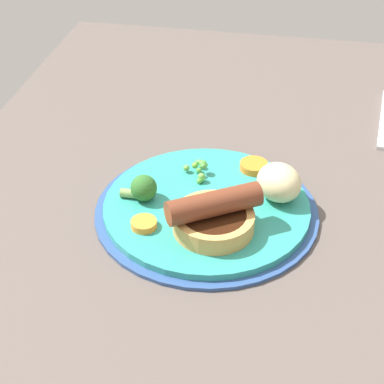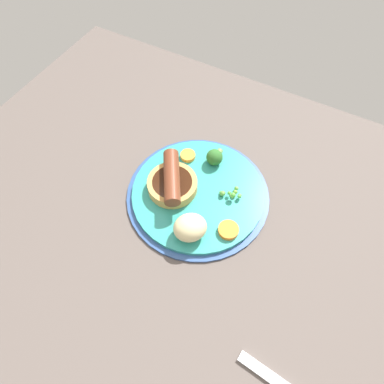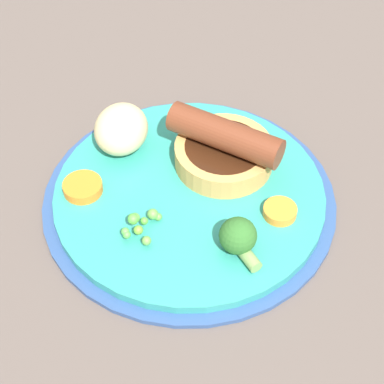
% 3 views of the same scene
% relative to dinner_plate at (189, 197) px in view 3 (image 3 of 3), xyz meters
% --- Properties ---
extents(dining_table, '(1.10, 0.80, 0.03)m').
position_rel_dinner_plate_xyz_m(dining_table, '(-0.03, 0.04, -0.02)').
color(dining_table, '#564C47').
rests_on(dining_table, ground).
extents(dinner_plate, '(0.28, 0.28, 0.01)m').
position_rel_dinner_plate_xyz_m(dinner_plate, '(0.00, 0.00, 0.00)').
color(dinner_plate, '#2D4C84').
rests_on(dinner_plate, dining_table).
extents(sausage_pudding, '(0.10, 0.11, 0.05)m').
position_rel_dinner_plate_xyz_m(sausage_pudding, '(0.05, 0.02, 0.03)').
color(sausage_pudding, tan).
rests_on(sausage_pudding, dinner_plate).
extents(pea_pile, '(0.04, 0.03, 0.02)m').
position_rel_dinner_plate_xyz_m(pea_pile, '(-0.06, -0.02, 0.02)').
color(pea_pile, green).
rests_on(pea_pile, dinner_plate).
extents(broccoli_floret_near, '(0.03, 0.05, 0.03)m').
position_rel_dinner_plate_xyz_m(broccoli_floret_near, '(0.00, -0.08, 0.02)').
color(broccoli_floret_near, '#2D6628').
rests_on(broccoli_floret_near, dinner_plate).
extents(potato_chunk_1, '(0.08, 0.08, 0.05)m').
position_rel_dinner_plate_xyz_m(potato_chunk_1, '(-0.03, 0.08, 0.03)').
color(potato_chunk_1, beige).
rests_on(potato_chunk_1, dinner_plate).
extents(carrot_slice_2, '(0.04, 0.04, 0.01)m').
position_rel_dinner_plate_xyz_m(carrot_slice_2, '(0.06, -0.06, 0.01)').
color(carrot_slice_2, orange).
rests_on(carrot_slice_2, dinner_plate).
extents(carrot_slice_5, '(0.05, 0.05, 0.01)m').
position_rel_dinner_plate_xyz_m(carrot_slice_5, '(-0.09, 0.05, 0.01)').
color(carrot_slice_5, orange).
rests_on(carrot_slice_5, dinner_plate).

